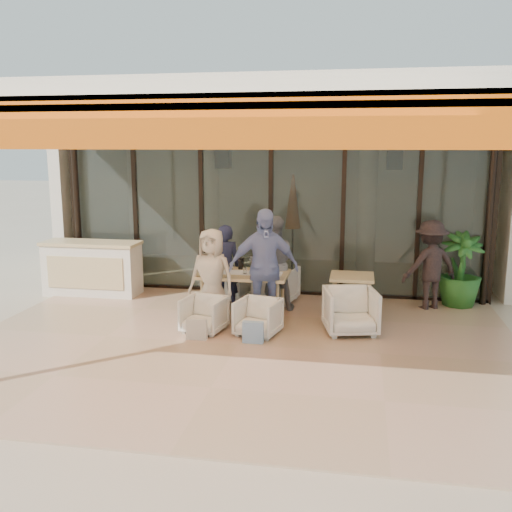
# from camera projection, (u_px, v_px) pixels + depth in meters

# --- Properties ---
(ground) EXTENTS (70.00, 70.00, 0.00)m
(ground) POSITION_uv_depth(u_px,v_px,m) (238.00, 346.00, 8.16)
(ground) COLOR #C6B293
(ground) RESTS_ON ground
(terrace_floor) EXTENTS (8.00, 6.00, 0.01)m
(terrace_floor) POSITION_uv_depth(u_px,v_px,m) (238.00, 346.00, 8.16)
(terrace_floor) COLOR tan
(terrace_floor) RESTS_ON ground
(terrace_structure) EXTENTS (8.00, 6.00, 3.40)m
(terrace_structure) POSITION_uv_depth(u_px,v_px,m) (232.00, 112.00, 7.28)
(terrace_structure) COLOR silver
(terrace_structure) RESTS_ON ground
(glass_storefront) EXTENTS (8.08, 0.10, 3.20)m
(glass_storefront) POSITION_uv_depth(u_px,v_px,m) (271.00, 212.00, 10.75)
(glass_storefront) COLOR #9EADA3
(glass_storefront) RESTS_ON ground
(interior_block) EXTENTS (9.05, 3.62, 3.52)m
(interior_block) POSITION_uv_depth(u_px,v_px,m) (287.00, 172.00, 12.86)
(interior_block) COLOR silver
(interior_block) RESTS_ON ground
(host_counter) EXTENTS (1.85, 0.65, 1.04)m
(host_counter) POSITION_uv_depth(u_px,v_px,m) (92.00, 268.00, 10.86)
(host_counter) COLOR silver
(host_counter) RESTS_ON ground
(dining_table) EXTENTS (1.50, 0.90, 0.93)m
(dining_table) POSITION_uv_depth(u_px,v_px,m) (243.00, 276.00, 9.49)
(dining_table) COLOR #D5BF82
(dining_table) RESTS_ON ground
(chair_far_left) EXTENTS (0.75, 0.72, 0.65)m
(chair_far_left) POSITION_uv_depth(u_px,v_px,m) (232.00, 283.00, 10.54)
(chair_far_left) COLOR white
(chair_far_left) RESTS_ON ground
(chair_far_right) EXTENTS (0.83, 0.79, 0.73)m
(chair_far_right) POSITION_uv_depth(u_px,v_px,m) (276.00, 283.00, 10.39)
(chair_far_right) COLOR white
(chair_far_right) RESTS_ON ground
(chair_near_left) EXTENTS (0.69, 0.66, 0.62)m
(chair_near_left) POSITION_uv_depth(u_px,v_px,m) (204.00, 313.00, 8.71)
(chair_near_left) COLOR white
(chair_near_left) RESTS_ON ground
(chair_near_right) EXTENTS (0.71, 0.69, 0.62)m
(chair_near_right) POSITION_uv_depth(u_px,v_px,m) (258.00, 316.00, 8.56)
(chair_near_right) COLOR white
(chair_near_right) RESTS_ON ground
(diner_navy) EXTENTS (0.62, 0.50, 1.48)m
(diner_navy) POSITION_uv_depth(u_px,v_px,m) (225.00, 266.00, 9.98)
(diner_navy) COLOR #1A203A
(diner_navy) RESTS_ON ground
(diner_grey) EXTENTS (0.95, 0.84, 1.65)m
(diner_grey) POSITION_uv_depth(u_px,v_px,m) (272.00, 264.00, 9.82)
(diner_grey) COLOR slate
(diner_grey) RESTS_ON ground
(diner_cream) EXTENTS (0.82, 0.61, 1.54)m
(diner_cream) POSITION_uv_depth(u_px,v_px,m) (212.00, 276.00, 9.11)
(diner_cream) COLOR beige
(diner_cream) RESTS_ON ground
(diner_periwinkle) EXTENTS (1.19, 0.78, 1.88)m
(diner_periwinkle) POSITION_uv_depth(u_px,v_px,m) (264.00, 268.00, 8.93)
(diner_periwinkle) COLOR #768BC5
(diner_periwinkle) RESTS_ON ground
(tote_bag_cream) EXTENTS (0.30, 0.10, 0.34)m
(tote_bag_cream) POSITION_uv_depth(u_px,v_px,m) (197.00, 330.00, 8.35)
(tote_bag_cream) COLOR silver
(tote_bag_cream) RESTS_ON ground
(tote_bag_blue) EXTENTS (0.30, 0.10, 0.34)m
(tote_bag_blue) POSITION_uv_depth(u_px,v_px,m) (253.00, 333.00, 8.20)
(tote_bag_blue) COLOR #99BFD8
(tote_bag_blue) RESTS_ON ground
(side_table) EXTENTS (0.70, 0.70, 0.74)m
(side_table) POSITION_uv_depth(u_px,v_px,m) (352.00, 282.00, 9.31)
(side_table) COLOR #D5BF82
(side_table) RESTS_ON ground
(side_chair) EXTENTS (0.90, 0.86, 0.78)m
(side_chair) POSITION_uv_depth(u_px,v_px,m) (351.00, 309.00, 8.63)
(side_chair) COLOR white
(side_chair) RESTS_ON ground
(standing_woman) EXTENTS (1.17, 0.97, 1.57)m
(standing_woman) POSITION_uv_depth(u_px,v_px,m) (430.00, 265.00, 9.87)
(standing_woman) COLOR black
(standing_woman) RESTS_ON ground
(potted_palm) EXTENTS (0.87, 0.87, 1.34)m
(potted_palm) POSITION_uv_depth(u_px,v_px,m) (460.00, 270.00, 10.05)
(potted_palm) COLOR #1E5919
(potted_palm) RESTS_ON ground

